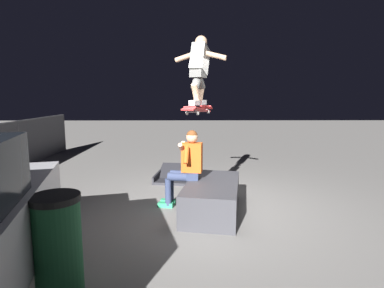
# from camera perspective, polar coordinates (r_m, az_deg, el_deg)

# --- Properties ---
(ground_plane) EXTENTS (40.00, 40.00, 0.00)m
(ground_plane) POSITION_cam_1_polar(r_m,az_deg,el_deg) (5.44, 3.36, -11.74)
(ground_plane) COLOR slate
(ledge_box_main) EXTENTS (1.81, 1.12, 0.51)m
(ledge_box_main) POSITION_cam_1_polar(r_m,az_deg,el_deg) (5.21, 3.71, -9.72)
(ledge_box_main) COLOR #38383D
(ledge_box_main) RESTS_ON ground
(person_sitting_on_ledge) EXTENTS (0.60, 0.78, 1.34)m
(person_sitting_on_ledge) POSITION_cam_1_polar(r_m,az_deg,el_deg) (5.32, -1.15, -3.77)
(person_sitting_on_ledge) COLOR #2D3856
(person_sitting_on_ledge) RESTS_ON ground
(skateboard) EXTENTS (1.02, 0.55, 0.14)m
(skateboard) POSITION_cam_1_polar(r_m,az_deg,el_deg) (5.13, 1.13, 6.36)
(skateboard) COLOR #B72D2D
(skater_airborne) EXTENTS (0.63, 0.86, 1.12)m
(skater_airborne) POSITION_cam_1_polar(r_m,az_deg,el_deg) (5.21, 1.36, 13.97)
(skater_airborne) COLOR white
(kicker_ramp) EXTENTS (1.26, 1.14, 0.35)m
(kicker_ramp) POSITION_cam_1_polar(r_m,az_deg,el_deg) (7.26, -2.43, -6.01)
(kicker_ramp) COLOR #28282D
(kicker_ramp) RESTS_ON ground
(trash_bin) EXTENTS (0.46, 0.46, 1.00)m
(trash_bin) POSITION_cam_1_polar(r_m,az_deg,el_deg) (3.35, -23.41, -16.72)
(trash_bin) COLOR #19512D
(trash_bin) RESTS_ON ground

